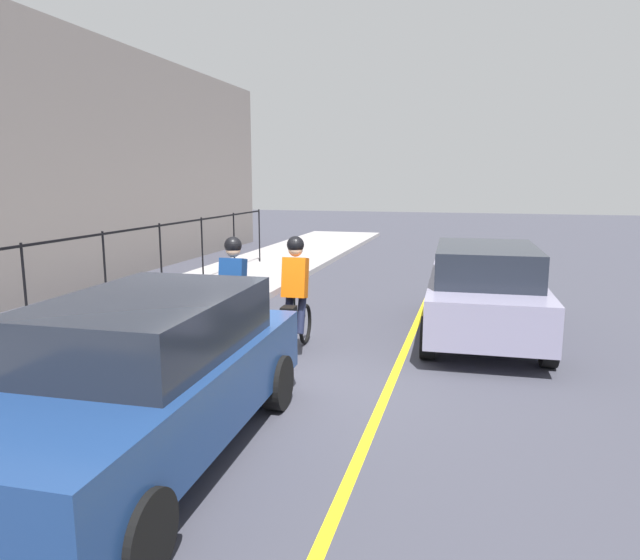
# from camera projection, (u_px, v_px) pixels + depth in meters

# --- Properties ---
(ground_plane) EXTENTS (80.00, 80.00, 0.00)m
(ground_plane) POSITION_uv_depth(u_px,v_px,m) (267.00, 382.00, 7.62)
(ground_plane) COLOR #3D3D49
(lane_line_centre) EXTENTS (36.00, 0.12, 0.01)m
(lane_line_centre) POSITION_uv_depth(u_px,v_px,m) (386.00, 394.00, 7.20)
(lane_line_centre) COLOR yellow
(lane_line_centre) RESTS_ON ground
(sidewalk) EXTENTS (40.00, 3.20, 0.15)m
(sidewalk) POSITION_uv_depth(u_px,v_px,m) (51.00, 356.00, 8.48)
(sidewalk) COLOR #A39E9F
(sidewalk) RESTS_ON ground
(iron_fence) EXTENTS (17.18, 0.04, 1.60)m
(iron_fence) POSITION_uv_depth(u_px,v_px,m) (67.00, 262.00, 9.32)
(iron_fence) COLOR black
(iron_fence) RESTS_ON sidewalk
(cyclist_lead) EXTENTS (1.71, 0.38, 1.83)m
(cyclist_lead) POSITION_uv_depth(u_px,v_px,m) (296.00, 297.00, 8.66)
(cyclist_lead) COLOR black
(cyclist_lead) RESTS_ON ground
(cyclist_follow) EXTENTS (1.71, 0.38, 1.83)m
(cyclist_follow) POSITION_uv_depth(u_px,v_px,m) (234.00, 297.00, 8.59)
(cyclist_follow) COLOR black
(cyclist_follow) RESTS_ON ground
(patrol_sedan) EXTENTS (4.46, 2.05, 1.58)m
(patrol_sedan) POSITION_uv_depth(u_px,v_px,m) (484.00, 289.00, 9.68)
(patrol_sedan) COLOR #8C87A5
(patrol_sedan) RESTS_ON ground
(parked_sedan_rear) EXTENTS (4.46, 2.04, 1.58)m
(parked_sedan_rear) POSITION_uv_depth(u_px,v_px,m) (145.00, 376.00, 5.42)
(parked_sedan_rear) COLOR navy
(parked_sedan_rear) RESTS_ON ground
(traffic_cone_near) EXTENTS (0.36, 0.36, 0.50)m
(traffic_cone_near) POSITION_uv_depth(u_px,v_px,m) (292.00, 284.00, 13.32)
(traffic_cone_near) COLOR #EB4E0A
(traffic_cone_near) RESTS_ON ground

